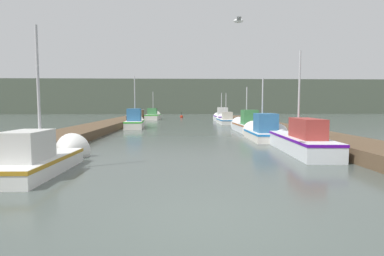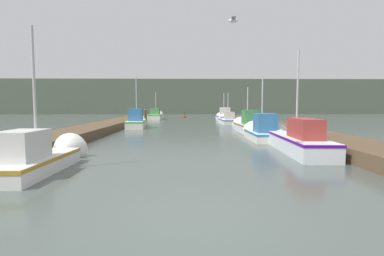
# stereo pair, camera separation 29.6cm
# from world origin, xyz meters

# --- Properties ---
(ground_plane) EXTENTS (200.00, 200.00, 0.00)m
(ground_plane) POSITION_xyz_m (0.00, 0.00, 0.00)
(ground_plane) COLOR #47514C
(dock_left) EXTENTS (2.51, 40.00, 0.50)m
(dock_left) POSITION_xyz_m (-6.58, 16.00, 0.25)
(dock_left) COLOR brown
(dock_left) RESTS_ON ground_plane
(dock_right) EXTENTS (2.51, 40.00, 0.50)m
(dock_right) POSITION_xyz_m (6.58, 16.00, 0.25)
(dock_right) COLOR brown
(dock_right) RESTS_ON ground_plane
(distant_shore_ridge) EXTENTS (120.00, 16.00, 7.49)m
(distant_shore_ridge) POSITION_xyz_m (0.00, 67.26, 3.74)
(distant_shore_ridge) COLOR #4C5647
(distant_shore_ridge) RESTS_ON ground_plane
(fishing_boat_0) EXTENTS (1.47, 4.60, 4.65)m
(fishing_boat_0) POSITION_xyz_m (-4.50, 4.28, 0.38)
(fishing_boat_0) COLOR silver
(fishing_boat_0) RESTS_ON ground_plane
(fishing_boat_1) EXTENTS (1.70, 6.50, 4.52)m
(fishing_boat_1) POSITION_xyz_m (4.58, 7.86, 0.47)
(fishing_boat_1) COLOR silver
(fishing_boat_1) RESTS_ON ground_plane
(fishing_boat_2) EXTENTS (1.56, 4.44, 3.88)m
(fishing_boat_2) POSITION_xyz_m (4.19, 12.01, 0.45)
(fishing_boat_2) COLOR silver
(fishing_boat_2) RESTS_ON ground_plane
(fishing_boat_3) EXTENTS (1.50, 5.24, 3.65)m
(fishing_boat_3) POSITION_xyz_m (4.42, 17.10, 0.46)
(fishing_boat_3) COLOR silver
(fishing_boat_3) RESTS_ON ground_plane
(fishing_boat_4) EXTENTS (1.82, 5.73, 4.75)m
(fishing_boat_4) POSITION_xyz_m (-4.39, 21.25, 0.51)
(fishing_boat_4) COLOR silver
(fishing_boat_4) RESTS_ON ground_plane
(fishing_boat_5) EXTENTS (1.60, 5.24, 3.67)m
(fishing_boat_5) POSITION_xyz_m (4.30, 26.70, 0.35)
(fishing_boat_5) COLOR silver
(fishing_boat_5) RESTS_ON ground_plane
(fishing_boat_6) EXTENTS (1.57, 5.08, 3.74)m
(fishing_boat_6) POSITION_xyz_m (4.45, 31.15, 0.51)
(fishing_boat_6) COLOR silver
(fishing_boat_6) RESTS_ON ground_plane
(fishing_boat_7) EXTENTS (1.80, 5.52, 4.17)m
(fishing_boat_7) POSITION_xyz_m (-4.18, 36.01, 0.47)
(fishing_boat_7) COLOR silver
(fishing_boat_7) RESTS_ON ground_plane
(mooring_piling_0) EXTENTS (0.23, 0.23, 0.99)m
(mooring_piling_0) POSITION_xyz_m (-5.47, 23.37, 0.50)
(mooring_piling_0) COLOR #473523
(mooring_piling_0) RESTS_ON ground_plane
(mooring_piling_1) EXTENTS (0.26, 0.26, 1.08)m
(mooring_piling_1) POSITION_xyz_m (5.36, 19.06, 0.55)
(mooring_piling_1) COLOR #473523
(mooring_piling_1) RESTS_ON ground_plane
(mooring_piling_2) EXTENTS (0.31, 0.31, 1.35)m
(mooring_piling_2) POSITION_xyz_m (-5.34, 33.89, 0.68)
(mooring_piling_2) COLOR #473523
(mooring_piling_2) RESTS_ON ground_plane
(channel_buoy) EXTENTS (0.45, 0.45, 0.95)m
(channel_buoy) POSITION_xyz_m (-0.35, 41.74, 0.13)
(channel_buoy) COLOR red
(channel_buoy) RESTS_ON ground_plane
(seagull_lead) EXTENTS (0.29, 0.56, 0.12)m
(seagull_lead) POSITION_xyz_m (1.29, 4.00, 4.40)
(seagull_lead) COLOR white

